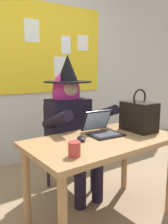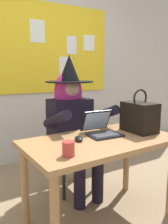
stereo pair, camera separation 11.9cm
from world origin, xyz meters
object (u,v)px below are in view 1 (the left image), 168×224
object	(u,v)px
chair_at_desk	(66,142)
person_costumed	(71,118)
laptop	(102,129)
coffee_mug	(74,149)
computer_mouse	(81,139)
desk_main	(103,151)
handbag	(139,116)

from	to	relation	value
chair_at_desk	person_costumed	bearing A→B (deg)	-0.05
laptop	coffee_mug	world-z (taller)	laptop
chair_at_desk	person_costumed	world-z (taller)	person_costumed
computer_mouse	coffee_mug	world-z (taller)	coffee_mug
person_costumed	chair_at_desk	bearing A→B (deg)	179.95
desk_main	computer_mouse	distance (m)	0.22
chair_at_desk	coffee_mug	size ratio (longest dim) A/B	9.44
computer_mouse	handbag	bearing A→B (deg)	12.16
person_costumed	coffee_mug	bearing A→B (deg)	-29.51
person_costumed	laptop	xyz separation A→B (m)	(0.03, -0.46, -0.02)
laptop	coffee_mug	distance (m)	0.56
chair_at_desk	computer_mouse	distance (m)	0.73
laptop	handbag	xyz separation A→B (m)	(0.34, -0.09, 0.09)
person_costumed	coffee_mug	distance (m)	0.89
desk_main	handbag	size ratio (longest dim) A/B	3.27
person_costumed	handbag	xyz separation A→B (m)	(0.37, -0.56, 0.07)
computer_mouse	laptop	bearing A→B (deg)	28.70
computer_mouse	handbag	world-z (taller)	handbag
desk_main	laptop	world-z (taller)	laptop
desk_main	chair_at_desk	distance (m)	0.71
desk_main	computer_mouse	size ratio (longest dim) A/B	11.88
chair_at_desk	desk_main	bearing A→B (deg)	-3.84
chair_at_desk	laptop	xyz separation A→B (m)	(0.03, -0.59, 0.26)
handbag	computer_mouse	bearing A→B (deg)	177.09
desk_main	coffee_mug	bearing A→B (deg)	-153.02
handbag	coffee_mug	xyz separation A→B (m)	(-0.81, -0.22, -0.09)
desk_main	person_costumed	bearing A→B (deg)	85.05
chair_at_desk	coffee_mug	bearing A→B (deg)	-26.06
person_costumed	coffee_mug	size ratio (longest dim) A/B	14.81
person_costumed	computer_mouse	bearing A→B (deg)	-23.14
desk_main	handbag	distance (m)	0.48
chair_at_desk	laptop	bearing A→B (deg)	2.97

